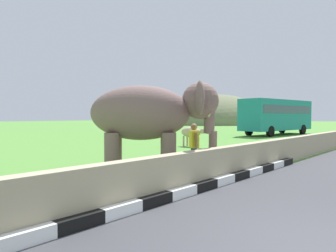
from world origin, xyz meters
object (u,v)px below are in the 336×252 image
Objects in this scene: bus_teal at (277,114)px; person_handler at (194,145)px; elephant at (152,115)px; cow_near at (192,133)px.

person_handler is at bearing -164.24° from bus_teal.
elephant is 9.62m from cow_near.
elephant is at bearing -149.33° from cow_near.
bus_teal is (23.31, 5.74, 0.13)m from elephant.
elephant is 0.38× the size of bus_teal.
bus_teal reaches higher than person_handler.
elephant is 1.96m from person_handler.
bus_teal reaches higher than cow_near.
person_handler is 8.44m from cow_near.
bus_teal reaches higher than elephant.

